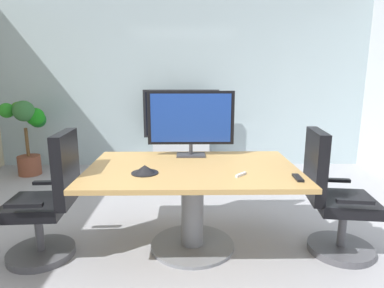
% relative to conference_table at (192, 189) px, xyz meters
% --- Properties ---
extents(ground_plane, '(7.27, 7.27, 0.00)m').
position_rel_conference_table_xyz_m(ground_plane, '(-0.14, -0.09, -0.56)').
color(ground_plane, '#99999E').
extents(wall_back_glass_partition, '(6.27, 0.10, 2.87)m').
position_rel_conference_table_xyz_m(wall_back_glass_partition, '(-0.14, 2.82, 0.88)').
color(wall_back_glass_partition, '#9EB2B7').
rests_on(wall_back_glass_partition, ground).
extents(conference_table, '(1.81, 1.15, 0.76)m').
position_rel_conference_table_xyz_m(conference_table, '(0.00, 0.00, 0.00)').
color(conference_table, '#B2894C').
rests_on(conference_table, ground).
extents(office_chair_left, '(0.61, 0.58, 1.09)m').
position_rel_conference_table_xyz_m(office_chair_left, '(-1.22, -0.14, -0.10)').
color(office_chair_left, '#4C4C51').
rests_on(office_chair_left, ground).
extents(office_chair_right, '(0.62, 0.60, 1.09)m').
position_rel_conference_table_xyz_m(office_chair_right, '(1.22, -0.10, -0.10)').
color(office_chair_right, '#4C4C51').
rests_on(office_chair_right, ground).
extents(tv_monitor, '(0.84, 0.18, 0.64)m').
position_rel_conference_table_xyz_m(tv_monitor, '(-0.01, 0.40, 0.56)').
color(tv_monitor, '#333338').
rests_on(tv_monitor, conference_table).
extents(wall_display_unit, '(1.20, 0.36, 1.31)m').
position_rel_conference_table_xyz_m(wall_display_unit, '(-0.14, 2.47, -0.12)').
color(wall_display_unit, '#B7BABC').
rests_on(wall_display_unit, ground).
extents(potted_plant, '(0.61, 0.62, 1.17)m').
position_rel_conference_table_xyz_m(potted_plant, '(-2.50, 2.22, 0.18)').
color(potted_plant, brown).
rests_on(potted_plant, ground).
extents(conference_phone, '(0.22, 0.22, 0.07)m').
position_rel_conference_table_xyz_m(conference_phone, '(-0.39, -0.18, 0.23)').
color(conference_phone, black).
rests_on(conference_phone, conference_table).
extents(remote_control, '(0.06, 0.17, 0.02)m').
position_rel_conference_table_xyz_m(remote_control, '(0.81, -0.34, 0.21)').
color(remote_control, black).
rests_on(remote_control, conference_table).
extents(whiteboard_marker, '(0.10, 0.11, 0.02)m').
position_rel_conference_table_xyz_m(whiteboard_marker, '(0.38, -0.26, 0.21)').
color(whiteboard_marker, silver).
rests_on(whiteboard_marker, conference_table).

